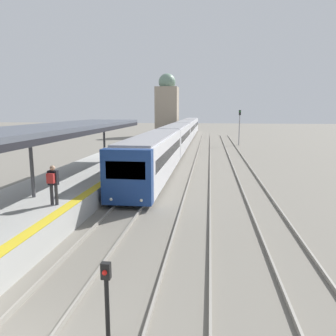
{
  "coord_description": "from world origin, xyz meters",
  "views": [
    {
      "loc": [
        4.01,
        -4.81,
        4.93
      ],
      "look_at": [
        1.7,
        13.36,
        1.67
      ],
      "focal_mm": 35.0,
      "sensor_mm": 36.0,
      "label": 1
    }
  ],
  "objects": [
    {
      "name": "train_near",
      "position": [
        0.0,
        41.66,
        1.75
      ],
      "size": [
        2.55,
        62.53,
        3.16
      ],
      "color": "navy",
      "rests_on": "ground_plane"
    },
    {
      "name": "signal_mast_far",
      "position": [
        8.15,
        42.39,
        3.1
      ],
      "size": [
        0.28,
        0.29,
        4.92
      ],
      "color": "gray",
      "rests_on": "ground_plane"
    },
    {
      "name": "person_on_platform",
      "position": [
        -2.35,
        7.63,
        2.02
      ],
      "size": [
        0.4,
        0.4,
        1.66
      ],
      "color": "#2D2D33",
      "rests_on": "station_platform"
    },
    {
      "name": "platform_canopy",
      "position": [
        -3.81,
        8.71,
        4.03
      ],
      "size": [
        4.0,
        25.65,
        3.13
      ],
      "color": "#4C515B",
      "rests_on": "station_platform"
    },
    {
      "name": "signal_post_near",
      "position": [
        1.91,
        1.35,
        1.11
      ],
      "size": [
        0.2,
        0.22,
        1.78
      ],
      "color": "black",
      "rests_on": "ground_plane"
    },
    {
      "name": "distant_domed_building",
      "position": [
        -4.24,
        58.76,
        5.58
      ],
      "size": [
        4.21,
        4.21,
        11.77
      ],
      "color": "gray",
      "rests_on": "ground_plane"
    }
  ]
}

